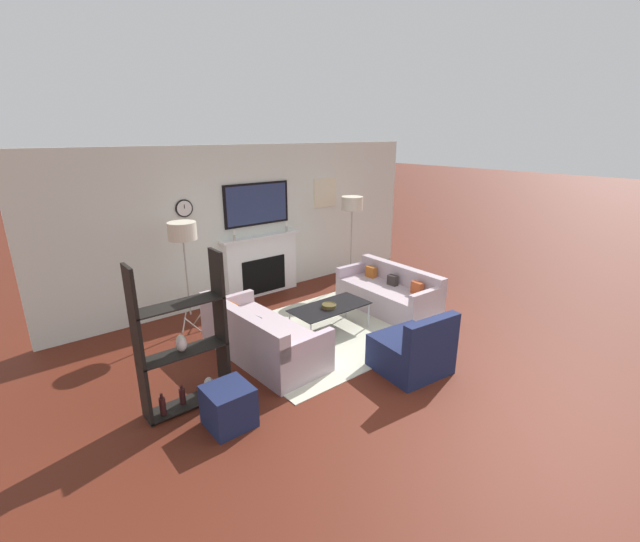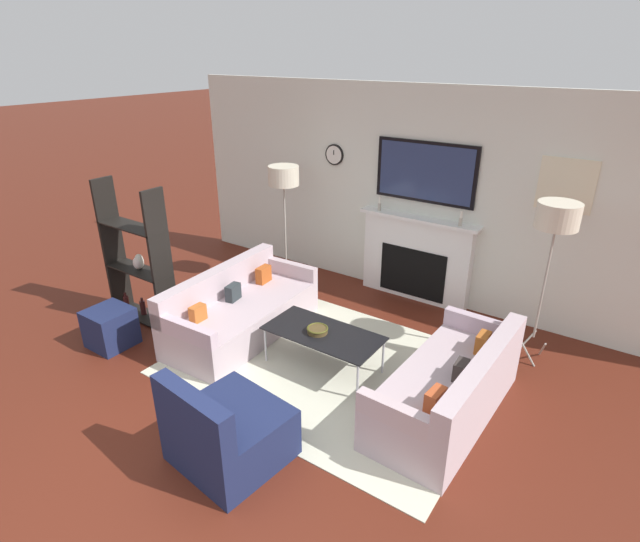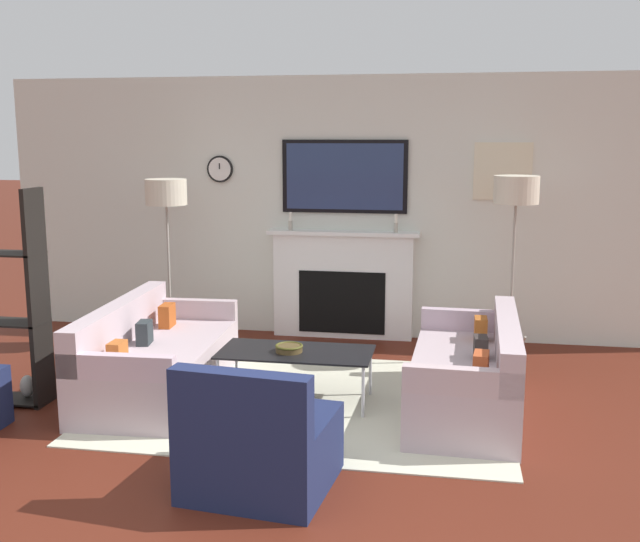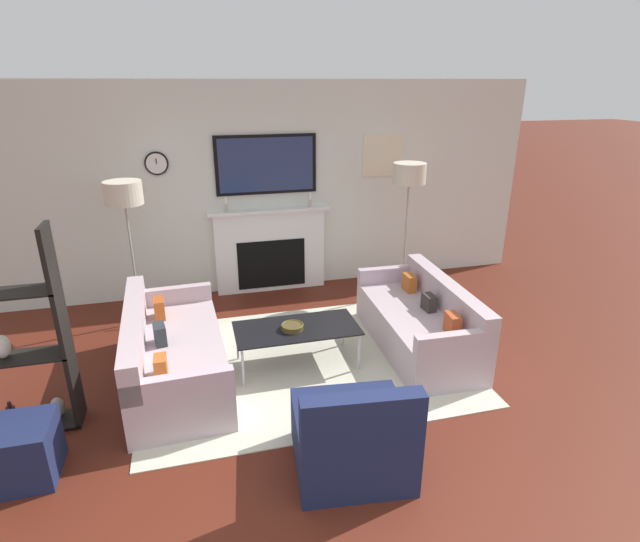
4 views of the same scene
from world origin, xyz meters
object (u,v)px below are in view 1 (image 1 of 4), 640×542
at_px(couch_right, 389,294).
at_px(floor_lamp_left, 182,233).
at_px(couch_left, 261,338).
at_px(coffee_table, 330,308).
at_px(floor_lamp_right, 352,205).
at_px(decorative_bowl, 329,306).
at_px(armchair, 413,351).
at_px(shelf_unit, 183,344).
at_px(ottoman, 229,406).

height_order(couch_right, floor_lamp_left, floor_lamp_left).
xyz_separation_m(couch_left, coffee_table, (1.19, -0.04, 0.13)).
height_order(couch_left, floor_lamp_right, floor_lamp_right).
distance_m(floor_lamp_left, floor_lamp_right, 3.33).
bearing_deg(couch_right, decorative_bowl, -177.21).
relative_size(couch_right, armchair, 2.03).
bearing_deg(floor_lamp_left, decorative_bowl, -43.08).
bearing_deg(coffee_table, shelf_unit, -170.87).
bearing_deg(floor_lamp_left, armchair, -60.03).
bearing_deg(floor_lamp_left, couch_left, -73.95).
height_order(coffee_table, floor_lamp_left, floor_lamp_left).
bearing_deg(ottoman, shelf_unit, 106.90).
bearing_deg(couch_left, floor_lamp_left, 106.05).
bearing_deg(couch_left, coffee_table, -1.72).
relative_size(shelf_unit, ottoman, 3.81).
height_order(couch_right, floor_lamp_right, floor_lamp_right).
bearing_deg(floor_lamp_left, floor_lamp_right, 0.00).
bearing_deg(floor_lamp_right, floor_lamp_left, -180.00).
bearing_deg(ottoman, couch_right, 15.99).
distance_m(armchair, decorative_bowl, 1.48).
height_order(couch_right, shelf_unit, shelf_unit).
height_order(floor_lamp_left, shelf_unit, shelf_unit).
distance_m(coffee_table, decorative_bowl, 0.08).
distance_m(floor_lamp_left, ottoman, 2.79).
xyz_separation_m(couch_left, ottoman, (-1.01, -1.02, -0.05)).
bearing_deg(couch_right, coffee_table, -178.49).
bearing_deg(shelf_unit, couch_left, 19.32).
height_order(coffee_table, shelf_unit, shelf_unit).
bearing_deg(shelf_unit, decorative_bowl, 8.54).
xyz_separation_m(couch_right, armchair, (-1.26, -1.53, 0.00)).
xyz_separation_m(couch_right, ottoman, (-3.55, -1.02, -0.05)).
height_order(decorative_bowl, ottoman, decorative_bowl).
height_order(couch_right, ottoman, couch_right).
relative_size(floor_lamp_right, shelf_unit, 1.02).
bearing_deg(couch_right, couch_left, 179.99).
relative_size(couch_left, floor_lamp_right, 1.11).
distance_m(armchair, coffee_table, 1.50).
bearing_deg(floor_lamp_right, couch_left, -155.00).
height_order(armchair, floor_lamp_left, floor_lamp_left).
relative_size(armchair, coffee_table, 0.74).
xyz_separation_m(armchair, floor_lamp_left, (-1.67, 2.90, 1.25)).
bearing_deg(couch_left, floor_lamp_right, 25.00).
bearing_deg(armchair, couch_left, 129.86).
bearing_deg(ottoman, decorative_bowl, 23.76).
distance_m(floor_lamp_right, shelf_unit, 4.58).
height_order(couch_left, couch_right, couch_left).
bearing_deg(decorative_bowl, couch_left, 176.59).
relative_size(armchair, floor_lamp_left, 0.53).
distance_m(armchair, floor_lamp_right, 3.59).
relative_size(decorative_bowl, floor_lamp_right, 0.13).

